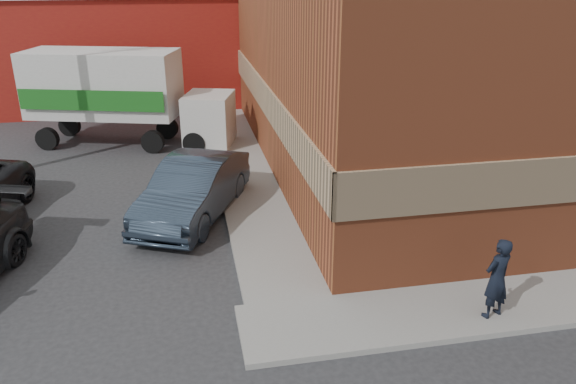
{
  "coord_description": "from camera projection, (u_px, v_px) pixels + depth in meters",
  "views": [
    {
      "loc": [
        -1.26,
        -9.44,
        6.41
      ],
      "look_at": [
        0.89,
        1.59,
        1.8
      ],
      "focal_mm": 35.0,
      "sensor_mm": 36.0,
      "label": 1
    }
  ],
  "objects": [
    {
      "name": "ground",
      "position": [
        260.0,
        308.0,
        11.22
      ],
      "size": [
        90.0,
        90.0,
        0.0
      ],
      "primitive_type": "plane",
      "color": "#28282B",
      "rests_on": "ground"
    },
    {
      "name": "brick_building",
      "position": [
        465.0,
        17.0,
        19.12
      ],
      "size": [
        14.25,
        18.25,
        9.36
      ],
      "color": "brown",
      "rests_on": "ground"
    },
    {
      "name": "sidewalk_west",
      "position": [
        239.0,
        160.0,
        19.48
      ],
      "size": [
        1.8,
        18.0,
        0.12
      ],
      "primitive_type": "cube",
      "color": "gray",
      "rests_on": "ground"
    },
    {
      "name": "warehouse",
      "position": [
        77.0,
        42.0,
        27.26
      ],
      "size": [
        16.3,
        8.3,
        5.6
      ],
      "color": "maroon",
      "rests_on": "ground"
    },
    {
      "name": "man",
      "position": [
        497.0,
        278.0,
        10.48
      ],
      "size": [
        0.69,
        0.56,
        1.63
      ],
      "primitive_type": "imported",
      "rotation": [
        0.0,
        0.0,
        3.47
      ],
      "color": "black",
      "rests_on": "sidewalk_south"
    },
    {
      "name": "sedan",
      "position": [
        194.0,
        189.0,
        15.01
      ],
      "size": [
        3.51,
        5.08,
        1.59
      ],
      "primitive_type": "imported",
      "rotation": [
        0.0,
        0.0,
        -0.42
      ],
      "color": "#2A3646",
      "rests_on": "ground"
    },
    {
      "name": "box_truck",
      "position": [
        122.0,
        92.0,
        20.59
      ],
      "size": [
        7.35,
        3.99,
        3.48
      ],
      "rotation": [
        0.0,
        0.0,
        -0.29
      ],
      "color": "silver",
      "rests_on": "ground"
    }
  ]
}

